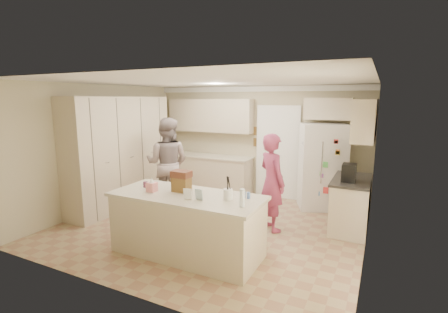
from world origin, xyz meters
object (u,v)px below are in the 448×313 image
at_px(coffee_maker, 349,173).
at_px(tissue_box, 152,187).
at_px(teen_girl, 272,182).
at_px(dollhouse_body, 182,184).
at_px(island_base, 187,226).
at_px(teen_boy, 167,163).
at_px(refrigerator, 322,166).
at_px(utensil_crock, 228,194).

height_order(coffee_maker, tissue_box, coffee_maker).
bearing_deg(teen_girl, tissue_box, 87.40).
height_order(tissue_box, teen_girl, teen_girl).
height_order(tissue_box, dollhouse_body, dollhouse_body).
bearing_deg(island_base, dollhouse_body, 146.31).
height_order(dollhouse_body, teen_boy, teen_boy).
distance_m(refrigerator, teen_girl, 1.70).
height_order(coffee_maker, dollhouse_body, coffee_maker).
relative_size(island_base, dollhouse_body, 8.46).
xyz_separation_m(refrigerator, dollhouse_body, (-1.57, -2.95, 0.14)).
height_order(coffee_maker, teen_boy, teen_boy).
bearing_deg(dollhouse_body, refrigerator, 61.96).
xyz_separation_m(coffee_maker, dollhouse_body, (-2.20, -1.80, -0.03)).
height_order(refrigerator, island_base, refrigerator).
relative_size(island_base, teen_girl, 1.28).
bearing_deg(island_base, tissue_box, -169.70).
bearing_deg(teen_boy, utensil_crock, 125.82).
height_order(teen_boy, teen_girl, teen_boy).
bearing_deg(refrigerator, utensil_crock, -126.20).
xyz_separation_m(island_base, teen_girl, (0.83, 1.45, 0.42)).
bearing_deg(teen_girl, teen_boy, 34.78).
distance_m(refrigerator, dollhouse_body, 3.34).
height_order(island_base, dollhouse_body, dollhouse_body).
distance_m(refrigerator, tissue_box, 3.71).
bearing_deg(teen_boy, tissue_box, 101.25).
distance_m(tissue_box, teen_girl, 2.09).
distance_m(island_base, teen_girl, 1.73).
bearing_deg(teen_girl, utensil_crock, 121.61).
bearing_deg(tissue_box, teen_boy, 119.41).
xyz_separation_m(tissue_box, dollhouse_body, (0.40, 0.20, 0.04)).
height_order(island_base, tissue_box, tissue_box).
distance_m(utensil_crock, tissue_box, 1.21).
bearing_deg(refrigerator, island_base, -136.78).
xyz_separation_m(island_base, tissue_box, (-0.55, -0.10, 0.56)).
xyz_separation_m(dollhouse_body, teen_girl, (0.98, 1.35, -0.17)).
bearing_deg(coffee_maker, island_base, -137.17).
relative_size(utensil_crock, teen_boy, 0.08).
relative_size(dollhouse_body, teen_boy, 0.14).
bearing_deg(teen_boy, island_base, 114.92).
distance_m(coffee_maker, utensil_crock, 2.32).
xyz_separation_m(refrigerator, tissue_box, (-1.97, -3.15, 0.10)).
distance_m(tissue_box, dollhouse_body, 0.45).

